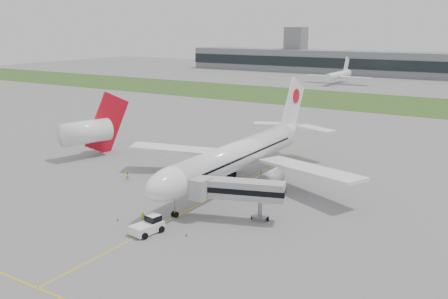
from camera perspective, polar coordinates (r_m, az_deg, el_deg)
The scene contains 14 objects.
ground at distance 88.48m, azimuth 0.28°, elevation -4.69°, with size 600.00×600.00×0.00m, color gray.
apron_markings at distance 84.49m, azimuth -1.50°, elevation -5.61°, with size 70.00×70.00×0.04m, color yellow, non-canonical shape.
grass_strip at distance 198.46m, azimuth 18.80°, elevation 4.97°, with size 600.00×50.00×0.02m, color #315720.
terminal_building at distance 305.28m, azimuth 23.78°, elevation 8.73°, with size 320.00×22.30×14.00m.
control_tower at distance 332.90m, azimuth 8.10°, elevation 8.87°, with size 12.00×12.00×56.00m, color gray, non-canonical shape.
airliner at distance 90.90m, azimuth 1.89°, elevation -0.47°, with size 48.13×53.95×17.88m.
pushback_tug at distance 71.48m, azimuth -8.63°, elevation -8.56°, with size 3.70×4.95×2.35m.
jet_bridge at distance 73.98m, azimuth 1.36°, elevation -4.63°, with size 13.26×7.71×6.33m.
safety_cone_left at distance 76.58m, azimuth -12.07°, elevation -7.82°, with size 0.37×0.37×0.51m, color #E2450B.
safety_cone_right at distance 70.06m, azimuth -4.31°, elevation -9.65°, with size 0.36×0.36×0.50m, color #E2450B.
ground_crew_near at distance 75.19m, azimuth -9.24°, elevation -7.64°, with size 0.60×0.39×1.65m, color #81C721.
ground_crew_far at distance 95.87m, azimuth -10.94°, elevation -2.92°, with size 0.86×0.67×1.77m, color yellow.
neighbor_aircraft at distance 113.86m, azimuth -15.19°, elevation 2.06°, with size 7.94×18.22×14.70m.
distant_aircraft_left at distance 261.76m, azimuth 12.89°, elevation 7.34°, with size 33.17×29.27×12.68m, color white, non-canonical shape.
Camera 1 is at (43.88, -71.50, 28.14)m, focal length 40.00 mm.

